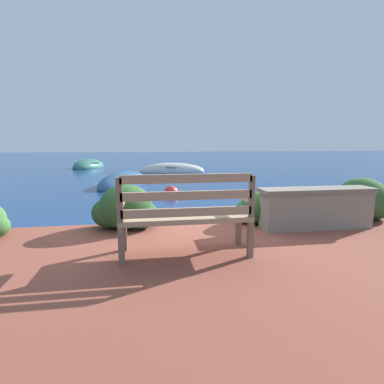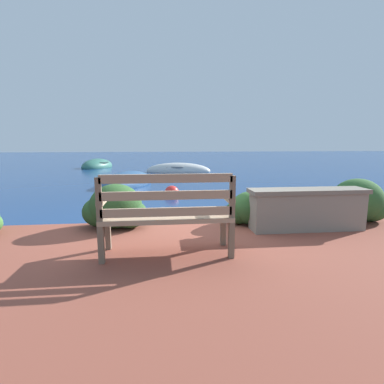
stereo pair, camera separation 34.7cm
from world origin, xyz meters
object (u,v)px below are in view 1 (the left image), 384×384
at_px(rowboat_far, 89,167).
at_px(mooring_buoy, 171,193).
at_px(rowboat_mid, 172,171).
at_px(rowboat_nearest, 124,184).
at_px(park_bench, 186,213).

bearing_deg(rowboat_far, mooring_buoy, 45.67).
relative_size(rowboat_mid, mooring_buoy, 7.28).
bearing_deg(rowboat_mid, rowboat_far, -25.11).
height_order(rowboat_far, mooring_buoy, rowboat_far).
bearing_deg(rowboat_far, rowboat_mid, 78.32).
xyz_separation_m(rowboat_nearest, rowboat_mid, (2.00, 4.24, -0.00)).
xyz_separation_m(park_bench, mooring_buoy, (0.26, 4.98, -0.63)).
relative_size(rowboat_nearest, rowboat_mid, 0.88).
bearing_deg(park_bench, rowboat_mid, 93.01).
relative_size(park_bench, rowboat_nearest, 0.50).
relative_size(rowboat_mid, rowboat_far, 1.22).
relative_size(rowboat_nearest, rowboat_far, 1.08).
distance_m(rowboat_mid, rowboat_far, 5.43).
height_order(rowboat_mid, mooring_buoy, rowboat_mid).
relative_size(rowboat_far, mooring_buoy, 5.98).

